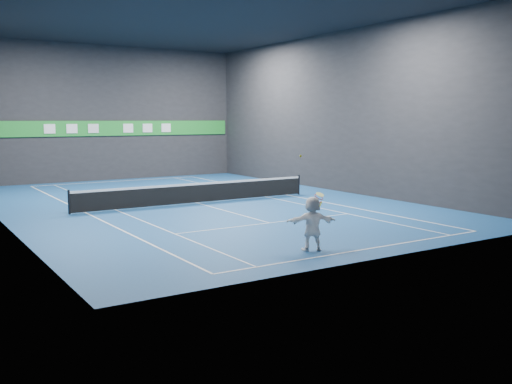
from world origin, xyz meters
TOP-DOWN VIEW (x-y plane):
  - ground at (0.00, 0.00)m, footprint 26.00×26.00m
  - ceiling at (0.00, 0.00)m, footprint 26.00×26.00m
  - wall_back at (0.00, 13.00)m, footprint 18.00×0.10m
  - wall_front at (0.00, -13.00)m, footprint 18.00×0.10m
  - wall_right at (9.00, 0.00)m, footprint 0.10×26.00m
  - baseline_near at (0.00, -11.89)m, footprint 10.98×0.08m
  - baseline_far at (0.00, 11.89)m, footprint 10.98×0.08m
  - sideline_doubles_left at (-5.49, 0.00)m, footprint 0.08×23.78m
  - sideline_doubles_right at (5.49, 0.00)m, footprint 0.08×23.78m
  - sideline_singles_left at (-4.11, 0.00)m, footprint 0.06×23.78m
  - sideline_singles_right at (4.11, 0.00)m, footprint 0.06×23.78m
  - service_line_near at (0.00, -6.40)m, footprint 8.23×0.06m
  - service_line_far at (0.00, 6.40)m, footprint 8.23×0.06m
  - center_service_line at (0.00, 0.00)m, footprint 0.06×12.80m
  - player at (-1.53, -11.09)m, footprint 1.67×1.06m
  - tennis_ball at (-1.95, -11.01)m, footprint 0.07×0.07m
  - tennis_net at (0.00, 0.00)m, footprint 12.50×0.10m
  - sponsor_banner at (0.00, 12.93)m, footprint 17.64×0.11m
  - tennis_racket at (-1.23, -11.04)m, footprint 0.44×0.38m

SIDE VIEW (x-z plane):
  - ground at x=0.00m, z-range 0.00..0.00m
  - baseline_near at x=0.00m, z-range 0.00..0.01m
  - baseline_far at x=0.00m, z-range 0.00..0.01m
  - sideline_doubles_left at x=-5.49m, z-range 0.00..0.01m
  - sideline_doubles_right at x=5.49m, z-range 0.00..0.01m
  - sideline_singles_left at x=-4.11m, z-range 0.00..0.01m
  - sideline_singles_right at x=4.11m, z-range 0.00..0.01m
  - service_line_near at x=0.00m, z-range 0.00..0.01m
  - service_line_far at x=0.00m, z-range 0.00..0.01m
  - center_service_line at x=0.00m, z-range 0.00..0.01m
  - tennis_net at x=0.00m, z-range 0.00..1.07m
  - player at x=-1.53m, z-range 0.00..1.72m
  - tennis_racket at x=-1.23m, z-range 1.36..1.92m
  - tennis_ball at x=-1.95m, z-range 2.95..3.02m
  - sponsor_banner at x=0.00m, z-range 3.00..4.00m
  - wall_back at x=0.00m, z-range 0.00..9.00m
  - wall_front at x=0.00m, z-range 0.00..9.00m
  - wall_right at x=9.00m, z-range 0.00..9.00m
  - ceiling at x=0.00m, z-range 9.00..9.00m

